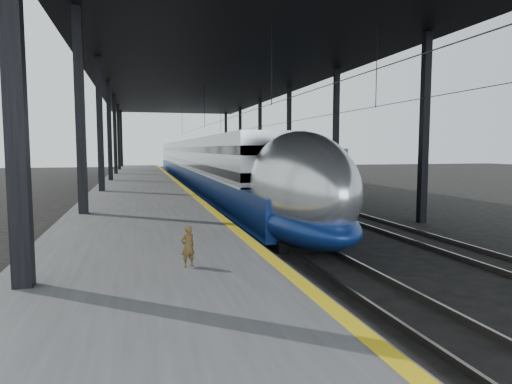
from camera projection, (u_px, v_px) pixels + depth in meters
name	position (u px, v px, depth m)	size (l,w,h in m)	color
ground	(256.00, 258.00, 14.90)	(160.00, 160.00, 0.00)	black
platform	(140.00, 191.00, 33.23)	(6.00, 80.00, 1.00)	#4C4C4F
yellow_strip	(179.00, 183.00, 33.89)	(0.30, 80.00, 0.01)	yellow
rails	(247.00, 194.00, 35.29)	(6.52, 80.00, 0.16)	slate
canopy	(213.00, 74.00, 33.78)	(18.00, 75.00, 9.47)	black
tgv_train	(199.00, 165.00, 43.22)	(3.04, 65.20, 4.36)	silver
second_train	(232.00, 164.00, 52.76)	(2.60, 56.05, 3.58)	navy
child	(188.00, 246.00, 9.91)	(0.33, 0.22, 0.90)	#513B1B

